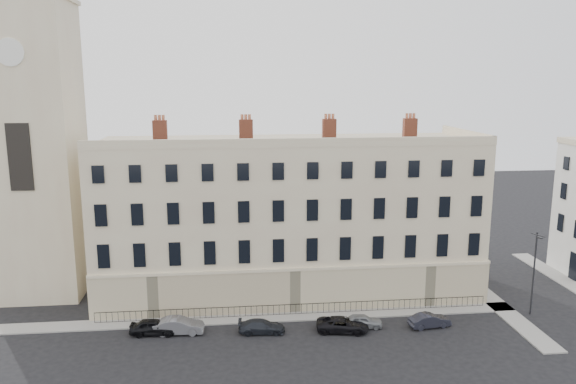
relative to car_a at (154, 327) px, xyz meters
name	(u,v)px	position (x,y,z in m)	size (l,w,h in m)	color
ground	(377,339)	(18.17, -2.85, -0.66)	(160.00, 160.00, 0.00)	black
terrace	(288,216)	(12.21, 9.12, 6.84)	(36.22, 12.22, 17.00)	beige
church_tower	(31,102)	(-11.83, 11.14, 18.00)	(8.00, 8.13, 44.00)	beige
pavement_terrace	(251,318)	(8.17, 2.15, -0.60)	(48.00, 2.00, 0.12)	gray
pavement_east_return	(485,295)	(31.17, 5.15, -0.60)	(2.00, 24.00, 0.12)	gray
pavement_adjacent	(569,284)	(41.17, 7.15, -0.60)	(2.00, 20.00, 0.12)	gray
railings	(296,309)	(12.17, 2.55, -0.11)	(35.00, 0.04, 0.96)	black
car_a	(154,327)	(0.00, 0.00, 0.00)	(1.55, 3.86, 1.32)	black
car_b	(179,326)	(2.06, -0.07, 0.02)	(1.45, 4.15, 1.37)	slate
car_c	(262,326)	(8.90, -0.69, -0.10)	(1.57, 3.87, 1.12)	#1F232A
car_d	(342,325)	(15.65, -1.15, -0.05)	(2.01, 4.36, 1.21)	black
car_e	(362,321)	(17.50, -0.58, -0.08)	(1.36, 3.38, 1.15)	gray
car_f	(430,320)	(23.20, -1.13, -0.07)	(1.25, 3.59, 1.18)	#22232D
streetlamp	(534,270)	(33.13, 0.39, 3.57)	(0.74, 1.57, 7.63)	#2B2C30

